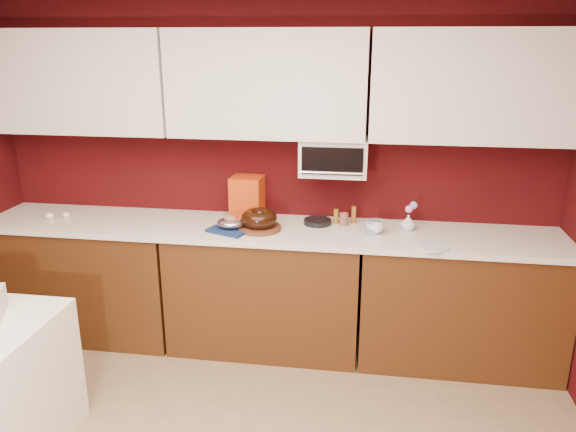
% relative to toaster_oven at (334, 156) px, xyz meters
% --- Properties ---
extents(wall_back, '(4.00, 0.02, 2.50)m').
position_rel_toaster_oven_xyz_m(wall_back, '(-0.45, 0.15, -0.12)').
color(wall_back, '#3B0809').
rests_on(wall_back, floor).
extents(base_cabinet_left, '(1.31, 0.58, 0.86)m').
position_rel_toaster_oven_xyz_m(base_cabinet_left, '(-1.78, -0.17, -0.95)').
color(base_cabinet_left, '#49260E').
rests_on(base_cabinet_left, floor).
extents(base_cabinet_center, '(1.31, 0.58, 0.86)m').
position_rel_toaster_oven_xyz_m(base_cabinet_center, '(-0.45, -0.17, -0.95)').
color(base_cabinet_center, '#49260E').
rests_on(base_cabinet_center, floor).
extents(base_cabinet_right, '(1.31, 0.58, 0.86)m').
position_rel_toaster_oven_xyz_m(base_cabinet_right, '(0.88, -0.17, -0.95)').
color(base_cabinet_right, '#49260E').
rests_on(base_cabinet_right, floor).
extents(countertop, '(4.00, 0.62, 0.04)m').
position_rel_toaster_oven_xyz_m(countertop, '(-0.45, -0.17, -0.49)').
color(countertop, silver).
rests_on(countertop, base_cabinet_center).
extents(upper_cabinet_left, '(1.31, 0.33, 0.70)m').
position_rel_toaster_oven_xyz_m(upper_cabinet_left, '(-1.78, -0.02, 0.48)').
color(upper_cabinet_left, white).
rests_on(upper_cabinet_left, wall_back).
extents(upper_cabinet_center, '(1.31, 0.33, 0.70)m').
position_rel_toaster_oven_xyz_m(upper_cabinet_center, '(-0.45, -0.02, 0.48)').
color(upper_cabinet_center, white).
rests_on(upper_cabinet_center, wall_back).
extents(upper_cabinet_right, '(1.31, 0.33, 0.70)m').
position_rel_toaster_oven_xyz_m(upper_cabinet_right, '(0.88, -0.02, 0.48)').
color(upper_cabinet_right, white).
rests_on(upper_cabinet_right, wall_back).
extents(toaster_oven, '(0.45, 0.30, 0.25)m').
position_rel_toaster_oven_xyz_m(toaster_oven, '(0.00, 0.00, 0.00)').
color(toaster_oven, white).
rests_on(toaster_oven, upper_cabinet_center).
extents(toaster_oven_door, '(0.40, 0.02, 0.18)m').
position_rel_toaster_oven_xyz_m(toaster_oven_door, '(0.00, -0.16, 0.00)').
color(toaster_oven_door, black).
rests_on(toaster_oven_door, toaster_oven).
extents(toaster_oven_handle, '(0.42, 0.02, 0.02)m').
position_rel_toaster_oven_xyz_m(toaster_oven_handle, '(0.00, -0.18, -0.07)').
color(toaster_oven_handle, silver).
rests_on(toaster_oven_handle, toaster_oven).
extents(cake_base, '(0.33, 0.33, 0.03)m').
position_rel_toaster_oven_xyz_m(cake_base, '(-0.48, -0.22, -0.46)').
color(cake_base, brown).
rests_on(cake_base, countertop).
extents(bundt_cake, '(0.27, 0.27, 0.10)m').
position_rel_toaster_oven_xyz_m(bundt_cake, '(-0.48, -0.22, -0.39)').
color(bundt_cake, black).
rests_on(bundt_cake, cake_base).
extents(navy_towel, '(0.33, 0.31, 0.02)m').
position_rel_toaster_oven_xyz_m(navy_towel, '(-0.66, -0.27, -0.46)').
color(navy_towel, navy).
rests_on(navy_towel, countertop).
extents(foil_ham_nest, '(0.23, 0.22, 0.07)m').
position_rel_toaster_oven_xyz_m(foil_ham_nest, '(-0.66, -0.27, -0.42)').
color(foil_ham_nest, silver).
rests_on(foil_ham_nest, navy_towel).
extents(roasted_ham, '(0.11, 0.10, 0.06)m').
position_rel_toaster_oven_xyz_m(roasted_ham, '(-0.66, -0.27, -0.40)').
color(roasted_ham, '#A3634A').
rests_on(roasted_ham, foil_ham_nest).
extents(pandoro_box, '(0.23, 0.21, 0.30)m').
position_rel_toaster_oven_xyz_m(pandoro_box, '(-0.62, 0.04, -0.33)').
color(pandoro_box, '#AF1B0B').
rests_on(pandoro_box, countertop).
extents(dark_pan, '(0.20, 0.20, 0.03)m').
position_rel_toaster_oven_xyz_m(dark_pan, '(-0.10, -0.04, -0.46)').
color(dark_pan, black).
rests_on(dark_pan, countertop).
extents(coffee_mug, '(0.14, 0.14, 0.11)m').
position_rel_toaster_oven_xyz_m(coffee_mug, '(0.29, -0.18, -0.42)').
color(coffee_mug, white).
rests_on(coffee_mug, countertop).
extents(blue_jar, '(0.09, 0.09, 0.10)m').
position_rel_toaster_oven_xyz_m(blue_jar, '(0.29, -0.19, -0.43)').
color(blue_jar, navy).
rests_on(blue_jar, countertop).
extents(flower_vase, '(0.09, 0.09, 0.12)m').
position_rel_toaster_oven_xyz_m(flower_vase, '(0.51, -0.08, -0.41)').
color(flower_vase, silver).
rests_on(flower_vase, countertop).
extents(flower_pink, '(0.05, 0.05, 0.05)m').
position_rel_toaster_oven_xyz_m(flower_pink, '(0.51, -0.08, -0.33)').
color(flower_pink, pink).
rests_on(flower_pink, flower_vase).
extents(flower_blue, '(0.05, 0.05, 0.05)m').
position_rel_toaster_oven_xyz_m(flower_blue, '(0.54, -0.06, -0.30)').
color(flower_blue, '#85A2D5').
rests_on(flower_blue, flower_vase).
extents(china_plate, '(0.26, 0.26, 0.01)m').
position_rel_toaster_oven_xyz_m(china_plate, '(0.65, -0.40, -0.47)').
color(china_plate, silver).
rests_on(china_plate, countertop).
extents(amber_bottle, '(0.04, 0.04, 0.10)m').
position_rel_toaster_oven_xyz_m(amber_bottle, '(0.03, -0.00, -0.42)').
color(amber_bottle, olive).
rests_on(amber_bottle, countertop).
extents(paper_cup, '(0.06, 0.06, 0.09)m').
position_rel_toaster_oven_xyz_m(paper_cup, '(0.08, -0.04, -0.43)').
color(paper_cup, brown).
rests_on(paper_cup, countertop).
extents(egg_left, '(0.06, 0.05, 0.04)m').
position_rel_toaster_oven_xyz_m(egg_left, '(-1.91, -0.17, -0.45)').
color(egg_left, white).
rests_on(egg_left, countertop).
extents(egg_right, '(0.07, 0.07, 0.05)m').
position_rel_toaster_oven_xyz_m(egg_right, '(-2.01, -0.22, -0.45)').
color(egg_right, white).
rests_on(egg_right, countertop).
extents(amber_bottle_tall, '(0.04, 0.04, 0.12)m').
position_rel_toaster_oven_xyz_m(amber_bottle_tall, '(0.15, 0.03, -0.42)').
color(amber_bottle_tall, brown).
rests_on(amber_bottle_tall, countertop).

